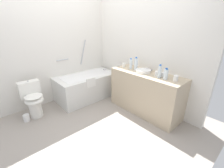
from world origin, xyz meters
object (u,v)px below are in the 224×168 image
object	(u,v)px
water_bottle_3	(166,74)
drinking_glass_2	(124,65)
drinking_glass_0	(157,74)
water_bottle_1	(131,64)
drinking_glass_3	(163,75)
toilet	(33,99)
water_bottle_0	(136,64)
bathtub	(87,85)
sink_basin	(143,71)
water_bottle_2	(160,72)
sink_faucet	(149,69)
drinking_glass_1	(176,78)
toilet_paper_roll	(26,118)

from	to	relation	value
water_bottle_3	drinking_glass_2	xyz separation A→B (m)	(0.03, 1.00, -0.05)
drinking_glass_0	drinking_glass_2	size ratio (longest dim) A/B	1.04
water_bottle_1	drinking_glass_0	distance (m)	0.62
drinking_glass_3	toilet	bearing A→B (deg)	136.84
toilet	water_bottle_0	distance (m)	2.11
bathtub	sink_basin	xyz separation A→B (m)	(0.51, -1.24, 0.54)
water_bottle_2	drinking_glass_3	world-z (taller)	water_bottle_2
water_bottle_2	water_bottle_3	size ratio (longest dim) A/B	1.22
sink_faucet	water_bottle_1	bearing A→B (deg)	119.34
water_bottle_3	drinking_glass_0	bearing A→B (deg)	78.57
sink_basin	water_bottle_3	distance (m)	0.49
drinking_glass_0	water_bottle_0	bearing A→B (deg)	87.13
water_bottle_0	drinking_glass_2	distance (m)	0.32
water_bottle_0	drinking_glass_1	world-z (taller)	water_bottle_0
drinking_glass_0	water_bottle_1	bearing A→B (deg)	90.37
water_bottle_0	drinking_glass_2	bearing A→B (deg)	95.53
bathtub	water_bottle_1	xyz separation A→B (m)	(0.50, -0.92, 0.62)
water_bottle_1	drinking_glass_1	size ratio (longest dim) A/B	2.37
water_bottle_1	water_bottle_2	distance (m)	0.70
drinking_glass_0	drinking_glass_3	bearing A→B (deg)	-74.52
bathtub	drinking_glass_3	xyz separation A→B (m)	(0.54, -1.65, 0.56)
toilet	toilet_paper_roll	xyz separation A→B (m)	(-0.19, -0.08, -0.30)
drinking_glass_0	water_bottle_3	bearing A→B (deg)	-101.43
water_bottle_0	water_bottle_2	size ratio (longest dim) A/B	1.10
drinking_glass_1	drinking_glass_3	bearing A→B (deg)	82.73
sink_basin	drinking_glass_0	world-z (taller)	drinking_glass_0
drinking_glass_0	drinking_glass_2	world-z (taller)	drinking_glass_0
water_bottle_1	water_bottle_3	bearing A→B (deg)	-92.46
toilet	drinking_glass_1	bearing A→B (deg)	43.74
water_bottle_3	drinking_glass_3	xyz separation A→B (m)	(0.07, 0.08, -0.05)
water_bottle_3	water_bottle_0	bearing A→B (deg)	84.75
sink_faucet	drinking_glass_1	bearing A→B (deg)	-105.27
bathtub	water_bottle_3	world-z (taller)	bathtub
water_bottle_3	toilet_paper_roll	distance (m)	2.64
toilet	sink_faucet	bearing A→B (deg)	58.19
drinking_glass_0	drinking_glass_3	world-z (taller)	drinking_glass_0
water_bottle_0	water_bottle_2	xyz separation A→B (m)	(-0.08, -0.58, -0.01)
drinking_glass_1	toilet_paper_roll	bearing A→B (deg)	136.67
drinking_glass_3	sink_faucet	bearing A→B (deg)	70.21
water_bottle_3	drinking_glass_1	world-z (taller)	water_bottle_3
sink_faucet	toilet_paper_roll	xyz separation A→B (m)	(-2.09, 1.16, -0.79)
water_bottle_1	water_bottle_3	size ratio (longest dim) A/B	1.15
sink_basin	drinking_glass_2	size ratio (longest dim) A/B	3.49
bathtub	drinking_glass_0	xyz separation A→B (m)	(0.51, -1.54, 0.56)
bathtub	toilet_paper_roll	world-z (taller)	bathtub
sink_basin	drinking_glass_3	xyz separation A→B (m)	(0.03, -0.40, 0.02)
bathtub	water_bottle_3	bearing A→B (deg)	-74.87
bathtub	drinking_glass_3	size ratio (longest dim) A/B	17.54
bathtub	drinking_glass_1	xyz separation A→B (m)	(0.51, -1.89, 0.57)
sink_faucet	drinking_glass_2	distance (m)	0.54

